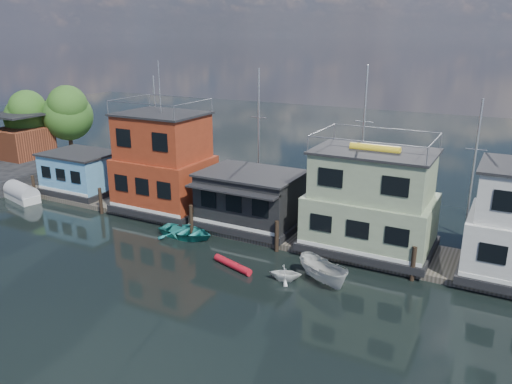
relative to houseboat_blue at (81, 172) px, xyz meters
The scene contains 14 objects.
ground 21.75m from the houseboat_blue, 33.69° to the right, with size 160.00×160.00×0.00m, color black.
dock 18.11m from the houseboat_blue, ahead, with size 48.00×5.00×0.40m, color #595147.
houseboat_blue is the anchor object (origin of this frame).
houseboat_red 9.69m from the houseboat_blue, ahead, with size 7.40×5.90×11.86m.
houseboat_dark 17.50m from the houseboat_blue, ahead, with size 7.40×6.10×4.06m.
houseboat_green 26.53m from the houseboat_blue, ahead, with size 8.40×5.90×7.03m.
pilings 17.92m from the houseboat_blue, ahead, with size 42.28×0.28×2.20m.
background_masts 23.77m from the houseboat_blue, 14.77° to the left, with size 36.40×0.16×12.00m.
shore 13.32m from the houseboat_blue, 163.07° to the left, with size 12.40×15.72×8.24m.
dinghy_white 24.25m from the houseboat_blue, 15.37° to the right, with size 1.68×1.95×1.03m, color white.
motorboat 26.13m from the houseboat_blue, 12.65° to the right, with size 1.48×3.94×1.52m, color beige.
dinghy_teal 14.73m from the houseboat_blue, 14.61° to the right, with size 3.03×4.24×0.88m, color teal.
tarp_runabout 5.42m from the houseboat_blue, 137.63° to the right, with size 4.30×2.54×1.64m.
red_kayak 20.78m from the houseboat_blue, 18.06° to the right, with size 0.46×0.46×3.14m, color red.
Camera 1 is at (16.41, -18.96, 14.03)m, focal length 35.00 mm.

